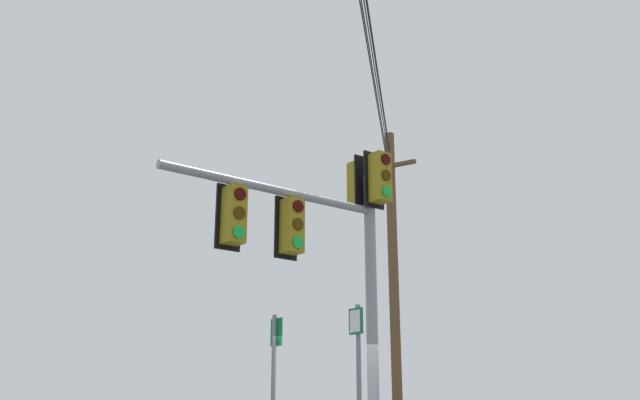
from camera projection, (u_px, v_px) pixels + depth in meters
The scene contains 4 objects.
signal_mast_assembly at pixel (331, 239), 11.76m from camera, with size 2.40×3.99×5.92m.
utility_pole_wooden at pixel (394, 284), 21.26m from camera, with size 1.26×1.40×10.08m.
route_sign_primary at pixel (359, 392), 9.45m from camera, with size 0.26×0.15×2.86m.
route_sign_secondary at pixel (274, 394), 10.24m from camera, with size 0.24×0.15×2.82m.
Camera 1 is at (10.87, -2.43, 1.41)m, focal length 39.13 mm.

